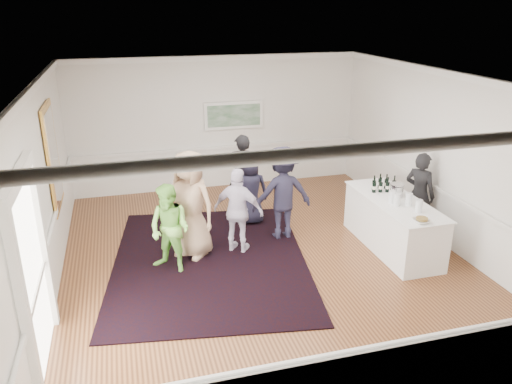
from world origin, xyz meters
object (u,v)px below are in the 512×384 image
object	(u,v)px
guest_lilac	(238,211)
guest_dark_a	(282,193)
guest_dark_b	(242,175)
nut_bowl	(422,220)
guest_tan	(190,205)
bartender	(419,194)
guest_navy	(251,190)
serving_table	(393,224)
guest_green	(170,229)
ice_bucket	(396,191)

from	to	relation	value
guest_lilac	guest_dark_a	bearing A→B (deg)	-124.55
guest_dark_b	nut_bowl	xyz separation A→B (m)	(2.19, -3.38, 0.12)
guest_tan	bartender	bearing A→B (deg)	36.78
guest_lilac	guest_navy	world-z (taller)	guest_lilac
serving_table	bartender	world-z (taller)	bartender
serving_table	nut_bowl	xyz separation A→B (m)	(-0.10, -1.00, 0.52)
serving_table	bartender	bearing A→B (deg)	27.72
nut_bowl	guest_green	bearing A→B (deg)	162.56
guest_lilac	guest_navy	bearing A→B (deg)	-80.57
guest_green	ice_bucket	distance (m)	4.17
nut_bowl	ice_bucket	bearing A→B (deg)	80.19
guest_dark_a	ice_bucket	bearing A→B (deg)	155.53
guest_lilac	bartender	bearing A→B (deg)	-149.59
guest_dark_a	bartender	bearing A→B (deg)	166.34
guest_dark_a	guest_dark_b	bearing A→B (deg)	-72.56
guest_lilac	guest_dark_a	size ratio (longest dim) A/B	0.88
guest_green	guest_dark_b	distance (m)	2.78
serving_table	guest_navy	xyz separation A→B (m)	(-2.24, 1.82, 0.24)
guest_lilac	ice_bucket	distance (m)	2.94
guest_green	guest_tan	bearing A→B (deg)	88.84
guest_lilac	guest_dark_b	distance (m)	1.83
guest_dark_b	bartender	bearing A→B (deg)	155.66
guest_green	guest_dark_b	size ratio (longest dim) A/B	0.88
serving_table	ice_bucket	bearing A→B (deg)	56.07
bartender	guest_dark_a	size ratio (longest dim) A/B	0.92
guest_tan	guest_lilac	world-z (taller)	guest_tan
guest_green	guest_navy	bearing A→B (deg)	82.17
bartender	guest_tan	distance (m)	4.42
serving_table	guest_lilac	size ratio (longest dim) A/B	1.48
guest_green	guest_dark_a	distance (m)	2.36
guest_green	guest_lilac	size ratio (longest dim) A/B	0.97
guest_tan	guest_lilac	xyz separation A→B (m)	(0.85, -0.08, -0.18)
bartender	nut_bowl	xyz separation A→B (m)	(-0.87, -1.40, 0.16)
bartender	guest_lilac	world-z (taller)	bartender
bartender	guest_dark_b	xyz separation A→B (m)	(-3.06, 1.98, 0.04)
bartender	guest_lilac	xyz separation A→B (m)	(-3.56, 0.22, -0.04)
nut_bowl	guest_dark_a	bearing A→B (deg)	130.96
serving_table	guest_dark_a	size ratio (longest dim) A/B	1.30
guest_tan	guest_green	bearing A→B (deg)	-91.76
guest_lilac	guest_dark_a	world-z (taller)	guest_dark_a
guest_lilac	ice_bucket	size ratio (longest dim) A/B	6.15
serving_table	guest_green	xyz separation A→B (m)	(-4.06, 0.25, 0.29)
bartender	guest_green	world-z (taller)	bartender
nut_bowl	guest_dark_b	bearing A→B (deg)	122.94
serving_table	bartender	xyz separation A→B (m)	(0.77, 0.40, 0.36)
guest_lilac	serving_table	bearing A→B (deg)	-158.69
serving_table	guest_dark_a	xyz separation A→B (m)	(-1.83, 1.00, 0.43)
guest_dark_a	guest_navy	bearing A→B (deg)	-64.24
bartender	guest_dark_b	distance (m)	3.64
guest_dark_a	guest_lilac	bearing A→B (deg)	20.72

